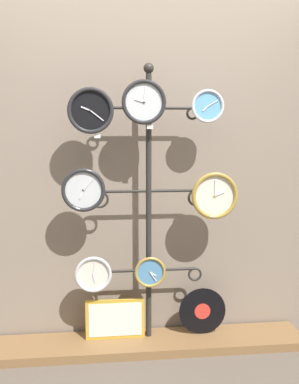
# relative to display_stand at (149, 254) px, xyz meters

# --- Properties ---
(ground_plane) EXTENTS (12.00, 12.00, 0.00)m
(ground_plane) POSITION_rel_display_stand_xyz_m (0.00, -0.41, -0.66)
(ground_plane) COLOR brown
(shop_wall) EXTENTS (4.40, 0.04, 2.80)m
(shop_wall) POSITION_rel_display_stand_xyz_m (0.00, 0.16, 0.74)
(shop_wall) COLOR gray
(shop_wall) RESTS_ON ground_plane
(low_shelf) EXTENTS (2.20, 0.36, 0.06)m
(low_shelf) POSITION_rel_display_stand_xyz_m (0.00, -0.06, -0.63)
(low_shelf) COLOR brown
(low_shelf) RESTS_ON ground_plane
(display_stand) EXTENTS (0.79, 0.38, 1.96)m
(display_stand) POSITION_rel_display_stand_xyz_m (0.00, 0.00, 0.00)
(display_stand) COLOR #282623
(display_stand) RESTS_ON ground_plane
(clock_top_left) EXTENTS (0.30, 0.04, 0.30)m
(clock_top_left) POSITION_rel_display_stand_xyz_m (-0.38, -0.10, 0.98)
(clock_top_left) COLOR black
(clock_top_center) EXTENTS (0.29, 0.04, 0.29)m
(clock_top_center) POSITION_rel_display_stand_xyz_m (-0.04, -0.12, 1.03)
(clock_top_center) COLOR silver
(clock_top_right) EXTENTS (0.22, 0.04, 0.22)m
(clock_top_right) POSITION_rel_display_stand_xyz_m (0.38, -0.09, 1.01)
(clock_top_right) COLOR #60A8DB
(clock_middle_left) EXTENTS (0.29, 0.04, 0.29)m
(clock_middle_left) POSITION_rel_display_stand_xyz_m (-0.44, -0.09, 0.47)
(clock_middle_left) COLOR silver
(clock_middle_right) EXTENTS (0.32, 0.04, 0.32)m
(clock_middle_right) POSITION_rel_display_stand_xyz_m (0.44, -0.10, 0.42)
(clock_middle_right) COLOR silver
(clock_bottom_left) EXTENTS (0.25, 0.04, 0.25)m
(clock_bottom_left) POSITION_rel_display_stand_xyz_m (-0.39, -0.08, -0.11)
(clock_bottom_left) COLOR silver
(clock_bottom_center) EXTENTS (0.21, 0.04, 0.21)m
(clock_bottom_center) POSITION_rel_display_stand_xyz_m (0.00, -0.08, -0.10)
(clock_bottom_center) COLOR #4C84B2
(vinyl_record) EXTENTS (0.34, 0.01, 0.34)m
(vinyl_record) POSITION_rel_display_stand_xyz_m (0.39, -0.01, -0.43)
(vinyl_record) COLOR black
(vinyl_record) RESTS_ON low_shelf
(picture_frame) EXTENTS (0.41, 0.02, 0.28)m
(picture_frame) POSITION_rel_display_stand_xyz_m (-0.24, -0.02, -0.46)
(picture_frame) COLOR gold
(picture_frame) RESTS_ON low_shelf
(price_tag_upper) EXTENTS (0.04, 0.00, 0.03)m
(price_tag_upper) POSITION_rel_display_stand_xyz_m (-0.34, -0.11, 0.82)
(price_tag_upper) COLOR white
(price_tag_mid) EXTENTS (0.04, 0.00, 0.03)m
(price_tag_mid) POSITION_rel_display_stand_xyz_m (-0.01, -0.12, 0.88)
(price_tag_mid) COLOR white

